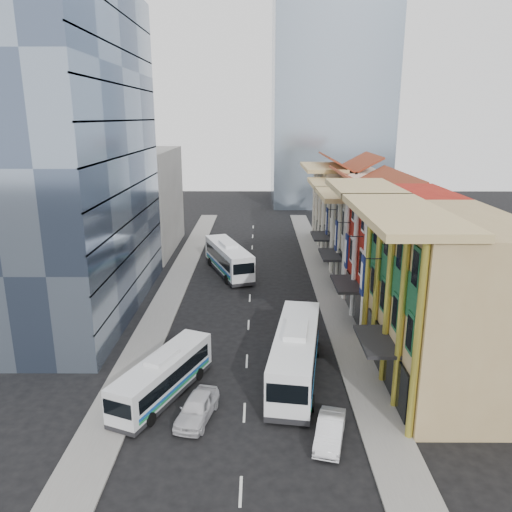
{
  "coord_description": "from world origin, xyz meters",
  "views": [
    {
      "loc": [
        0.88,
        -27.12,
        18.31
      ],
      "look_at": [
        0.67,
        18.22,
        5.63
      ],
      "focal_mm": 35.0,
      "sensor_mm": 36.0,
      "label": 1
    }
  ],
  "objects_px": {
    "bus_left_far": "(228,258)",
    "office_tower": "(62,155)",
    "sedan_right": "(330,431)",
    "shophouse_tan": "(449,303)",
    "sedan_left": "(197,408)",
    "bus_left_near": "(163,376)",
    "bus_right": "(296,353)"
  },
  "relations": [
    {
      "from": "bus_left_far",
      "to": "sedan_left",
      "type": "distance_m",
      "value": 30.36
    },
    {
      "from": "bus_left_near",
      "to": "sedan_left",
      "type": "distance_m",
      "value": 3.75
    },
    {
      "from": "bus_right",
      "to": "bus_left_far",
      "type": "bearing_deg",
      "value": 112.9
    },
    {
      "from": "bus_left_far",
      "to": "shophouse_tan",
      "type": "bearing_deg",
      "value": -76.49
    },
    {
      "from": "bus_left_near",
      "to": "sedan_left",
      "type": "relative_size",
      "value": 2.11
    },
    {
      "from": "office_tower",
      "to": "bus_left_far",
      "type": "bearing_deg",
      "value": 39.16
    },
    {
      "from": "bus_right",
      "to": "shophouse_tan",
      "type": "bearing_deg",
      "value": 6.49
    },
    {
      "from": "bus_left_near",
      "to": "sedan_right",
      "type": "distance_m",
      "value": 11.65
    },
    {
      "from": "shophouse_tan",
      "to": "office_tower",
      "type": "relative_size",
      "value": 0.47
    },
    {
      "from": "bus_left_far",
      "to": "bus_left_near",
      "type": "bearing_deg",
      "value": -115.34
    },
    {
      "from": "shophouse_tan",
      "to": "sedan_left",
      "type": "relative_size",
      "value": 3.05
    },
    {
      "from": "bus_left_far",
      "to": "office_tower",
      "type": "bearing_deg",
      "value": -160.44
    },
    {
      "from": "bus_left_far",
      "to": "sedan_right",
      "type": "distance_m",
      "value": 33.5
    },
    {
      "from": "office_tower",
      "to": "bus_right",
      "type": "distance_m",
      "value": 27.86
    },
    {
      "from": "sedan_right",
      "to": "sedan_left",
      "type": "bearing_deg",
      "value": 178.46
    },
    {
      "from": "office_tower",
      "to": "bus_left_near",
      "type": "height_order",
      "value": "office_tower"
    },
    {
      "from": "bus_left_near",
      "to": "sedan_left",
      "type": "height_order",
      "value": "bus_left_near"
    },
    {
      "from": "bus_right",
      "to": "sedan_right",
      "type": "distance_m",
      "value": 7.62
    },
    {
      "from": "office_tower",
      "to": "sedan_left",
      "type": "xyz_separation_m",
      "value": [
        14.06,
        -18.7,
        -14.22
      ]
    },
    {
      "from": "office_tower",
      "to": "sedan_left",
      "type": "height_order",
      "value": "office_tower"
    },
    {
      "from": "bus_left_far",
      "to": "sedan_left",
      "type": "height_order",
      "value": "bus_left_far"
    },
    {
      "from": "sedan_left",
      "to": "sedan_right",
      "type": "height_order",
      "value": "sedan_left"
    },
    {
      "from": "sedan_right",
      "to": "shophouse_tan",
      "type": "bearing_deg",
      "value": 51.78
    },
    {
      "from": "office_tower",
      "to": "sedan_left",
      "type": "relative_size",
      "value": 6.53
    },
    {
      "from": "shophouse_tan",
      "to": "bus_left_near",
      "type": "bearing_deg",
      "value": -173.92
    },
    {
      "from": "bus_left_far",
      "to": "sedan_right",
      "type": "height_order",
      "value": "bus_left_far"
    },
    {
      "from": "bus_right",
      "to": "bus_left_near",
      "type": "bearing_deg",
      "value": -155.63
    },
    {
      "from": "bus_right",
      "to": "sedan_left",
      "type": "height_order",
      "value": "bus_right"
    },
    {
      "from": "bus_right",
      "to": "sedan_right",
      "type": "height_order",
      "value": "bus_right"
    },
    {
      "from": "bus_left_near",
      "to": "bus_right",
      "type": "relative_size",
      "value": 0.78
    },
    {
      "from": "bus_left_far",
      "to": "bus_right",
      "type": "distance_m",
      "value": 25.97
    },
    {
      "from": "bus_left_near",
      "to": "sedan_right",
      "type": "height_order",
      "value": "bus_left_near"
    }
  ]
}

